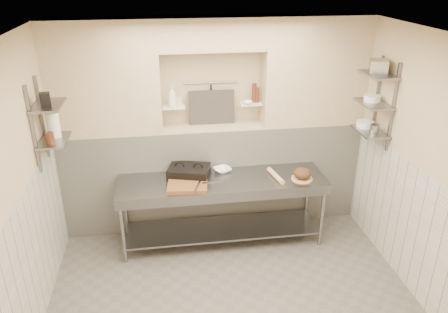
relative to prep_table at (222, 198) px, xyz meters
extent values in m
cube|color=#5F5B54|center=(-0.04, -1.18, -0.69)|extent=(4.00, 3.90, 0.10)
cube|color=silver|center=(-0.04, -1.18, 2.21)|extent=(4.00, 3.90, 0.10)
cube|color=#C9B284|center=(-2.09, -1.18, 0.76)|extent=(0.10, 3.90, 2.80)
cube|color=#C9B284|center=(2.01, -1.18, 0.76)|extent=(0.10, 3.90, 2.80)
cube|color=#C9B284|center=(-0.04, 0.82, 0.76)|extent=(4.00, 0.10, 2.80)
cube|color=silver|center=(-0.04, 0.57, 0.06)|extent=(4.00, 0.40, 1.40)
cube|color=#C9B284|center=(-0.04, 0.57, 0.77)|extent=(1.30, 0.40, 0.02)
cube|color=#C9B284|center=(-1.37, 0.57, 1.46)|extent=(1.35, 0.40, 1.40)
cube|color=#C9B284|center=(1.28, 0.57, 1.46)|extent=(1.35, 0.40, 1.40)
cube|color=#C9B284|center=(-0.04, 0.57, 1.96)|extent=(1.30, 0.40, 0.40)
cube|color=silver|center=(-2.03, -1.18, 0.06)|extent=(0.02, 3.90, 1.40)
cube|color=silver|center=(1.95, -1.18, 0.06)|extent=(0.02, 3.90, 1.40)
cube|color=white|center=(-0.54, 0.57, 1.06)|extent=(0.28, 0.16, 0.02)
cube|color=white|center=(0.46, 0.57, 1.06)|extent=(0.28, 0.16, 0.02)
cylinder|color=gray|center=(-0.04, 0.74, 1.31)|extent=(0.70, 0.02, 0.02)
cylinder|color=black|center=(-0.04, 0.72, 1.14)|extent=(0.02, 0.02, 0.30)
cube|color=#383330|center=(-0.04, 0.67, 1.00)|extent=(0.60, 0.08, 0.45)
cube|color=slate|center=(-2.02, 0.07, 1.16)|extent=(0.03, 0.03, 0.95)
cube|color=slate|center=(-2.02, -0.33, 1.16)|extent=(0.03, 0.03, 0.95)
cube|color=slate|center=(-1.88, -0.13, 0.96)|extent=(0.30, 0.50, 0.02)
cube|color=slate|center=(-1.88, -0.13, 1.36)|extent=(0.30, 0.50, 0.03)
cube|color=slate|center=(1.93, 0.07, 1.21)|extent=(0.03, 0.03, 1.05)
cube|color=slate|center=(1.93, -0.33, 1.21)|extent=(0.03, 0.03, 1.05)
cube|color=slate|center=(1.80, -0.13, 0.86)|extent=(0.30, 0.50, 0.02)
cube|color=slate|center=(1.80, -0.13, 1.21)|extent=(0.30, 0.50, 0.02)
cube|color=slate|center=(1.80, -0.13, 1.56)|extent=(0.30, 0.50, 0.03)
cube|color=gray|center=(0.00, 0.02, 0.24)|extent=(2.60, 0.70, 0.04)
cube|color=gray|center=(0.00, 0.02, -0.46)|extent=(2.45, 0.60, 0.03)
cube|color=gray|center=(0.00, -0.31, 0.18)|extent=(2.60, 0.02, 0.12)
cylinder|color=gray|center=(-1.24, -0.27, -0.21)|extent=(0.04, 0.04, 0.86)
cylinder|color=gray|center=(-1.24, 0.31, -0.21)|extent=(0.04, 0.04, 0.86)
cylinder|color=gray|center=(1.24, -0.27, -0.21)|extent=(0.04, 0.04, 0.86)
cylinder|color=gray|center=(1.24, 0.31, -0.21)|extent=(0.04, 0.04, 0.86)
cube|color=black|center=(-0.40, 0.16, 0.30)|extent=(0.58, 0.49, 0.09)
cube|color=black|center=(-0.40, 0.16, 0.37)|extent=(0.58, 0.49, 0.05)
cube|color=brown|center=(-0.44, -0.13, 0.28)|extent=(0.51, 0.39, 0.04)
cube|color=gray|center=(-0.14, -0.13, 0.31)|extent=(0.25, 0.04, 0.01)
cylinder|color=gray|center=(-0.33, -0.21, 0.31)|extent=(0.10, 0.24, 0.02)
imported|color=white|center=(0.04, 0.24, 0.28)|extent=(0.28, 0.28, 0.05)
cylinder|color=tan|center=(0.67, -0.03, 0.29)|extent=(0.13, 0.41, 0.06)
cylinder|color=tan|center=(0.99, -0.12, 0.27)|extent=(0.27, 0.27, 0.02)
ellipsoid|color=#4C2D19|center=(0.99, -0.12, 0.34)|extent=(0.22, 0.22, 0.13)
imported|color=white|center=(-0.56, 0.53, 1.20)|extent=(0.13, 0.13, 0.27)
cube|color=#C9B284|center=(-0.47, 0.59, 1.13)|extent=(0.08, 0.08, 0.12)
imported|color=white|center=(0.41, 0.51, 1.09)|extent=(0.16, 0.16, 0.04)
cylinder|color=#4B2314|center=(0.54, 0.57, 1.17)|extent=(0.05, 0.05, 0.20)
cylinder|color=#4B2314|center=(0.50, 0.59, 1.19)|extent=(0.06, 0.06, 0.24)
cylinder|color=white|center=(0.54, 0.59, 1.12)|extent=(0.06, 0.06, 0.11)
cylinder|color=white|center=(-1.88, -0.05, 1.11)|extent=(0.14, 0.14, 0.28)
cylinder|color=#4B2314|center=(-1.88, -0.27, 1.04)|extent=(0.09, 0.09, 0.13)
cube|color=black|center=(-1.88, -0.20, 1.44)|extent=(0.12, 0.12, 0.14)
cylinder|color=white|center=(1.80, 0.00, 0.90)|extent=(0.22, 0.22, 0.07)
cylinder|color=gray|center=(1.80, -0.23, 0.92)|extent=(0.11, 0.11, 0.11)
cylinder|color=white|center=(1.80, -0.07, 1.26)|extent=(0.19, 0.19, 0.07)
cube|color=gray|center=(1.80, -0.12, 1.65)|extent=(0.27, 0.30, 0.15)
camera|label=1|loc=(-0.69, -4.79, 2.73)|focal=35.00mm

